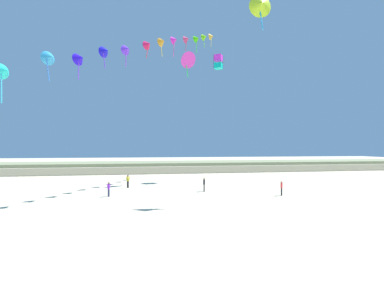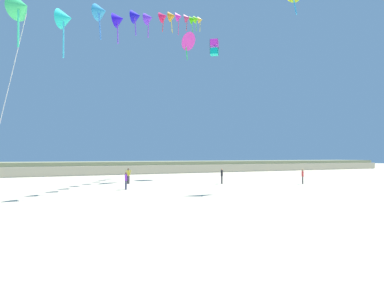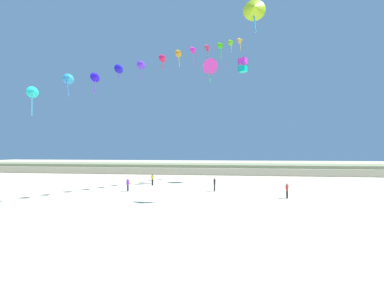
% 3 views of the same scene
% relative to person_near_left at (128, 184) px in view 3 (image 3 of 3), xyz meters
% --- Properties ---
extents(ground_plane, '(240.00, 240.00, 0.00)m').
position_rel_person_near_left_xyz_m(ground_plane, '(7.81, -14.19, -0.91)').
color(ground_plane, beige).
extents(dune_ridge, '(120.00, 12.05, 2.09)m').
position_rel_person_near_left_xyz_m(dune_ridge, '(7.81, 28.39, 0.13)').
color(dune_ridge, beige).
rests_on(dune_ridge, ground).
extents(person_near_left, '(0.33, 0.52, 1.58)m').
position_rel_person_near_left_xyz_m(person_near_left, '(0.00, 0.00, 0.00)').
color(person_near_left, '#282D4C').
rests_on(person_near_left, ground).
extents(person_near_right, '(0.57, 0.36, 1.72)m').
position_rel_person_near_left_xyz_m(person_near_right, '(1.51, 5.82, 0.08)').
color(person_near_right, black).
rests_on(person_near_right, ground).
extents(person_mid_center, '(0.28, 0.59, 1.72)m').
position_rel_person_near_left_xyz_m(person_mid_center, '(10.87, 1.45, 0.08)').
color(person_mid_center, black).
rests_on(person_mid_center, ground).
extents(person_far_left, '(0.45, 0.46, 1.61)m').
position_rel_person_near_left_xyz_m(person_far_left, '(18.81, -2.42, 0.02)').
color(person_far_left, black).
rests_on(person_far_left, ground).
extents(kite_banner_string, '(24.86, 28.72, 25.68)m').
position_rel_person_near_left_xyz_m(kite_banner_string, '(3.97, 1.73, 16.48)').
color(kite_banner_string, '#3CDA77').
extents(large_kite_low_lead, '(2.27, 0.88, 3.65)m').
position_rel_person_near_left_xyz_m(large_kite_low_lead, '(15.18, -5.35, 18.43)').
color(large_kite_low_lead, '#B9E022').
extents(large_kite_mid_trail, '(3.01, 2.72, 3.87)m').
position_rel_person_near_left_xyz_m(large_kite_mid_trail, '(9.79, 8.75, 17.52)').
color(large_kite_mid_trail, '#E736B6').
extents(large_kite_high_solo, '(1.62, 1.62, 2.18)m').
position_rel_person_near_left_xyz_m(large_kite_high_solo, '(15.14, 10.79, 18.11)').
color(large_kite_high_solo, '#0AC1AE').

